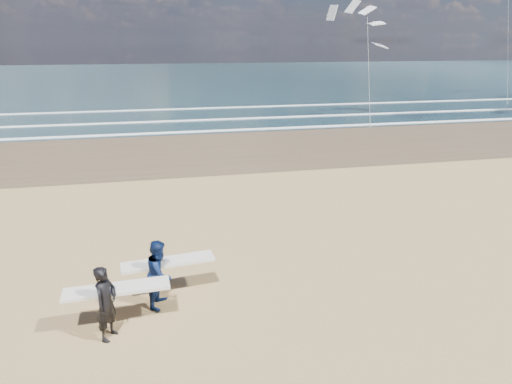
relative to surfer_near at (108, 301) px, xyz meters
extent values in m
cube|color=brown|center=(20.95, 17.42, -0.83)|extent=(220.00, 12.00, 0.01)
cube|color=#182F35|center=(20.95, 71.42, -0.83)|extent=(220.00, 100.00, 0.02)
cube|color=white|center=(20.95, 22.22, -0.79)|extent=(220.00, 0.50, 0.05)
cube|color=white|center=(20.95, 26.92, -0.79)|extent=(220.00, 0.50, 0.05)
cube|color=white|center=(20.95, 33.42, -0.79)|extent=(220.00, 0.50, 0.05)
imported|color=black|center=(-0.03, -0.06, -0.02)|extent=(0.62, 0.71, 1.64)
cube|color=silver|center=(0.17, 0.29, 0.09)|extent=(2.22, 0.61, 0.07)
imported|color=#0C1B44|center=(1.07, 1.01, -0.02)|extent=(0.86, 0.96, 1.63)
cube|color=silver|center=(1.27, 1.36, 0.07)|extent=(2.24, 0.77, 0.07)
cube|color=slate|center=(16.41, 21.61, -0.79)|extent=(0.12, 0.12, 0.10)
cube|color=slate|center=(35.57, 30.65, -0.79)|extent=(0.12, 0.12, 0.10)
camera|label=1|loc=(1.20, -8.67, 5.09)|focal=32.00mm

